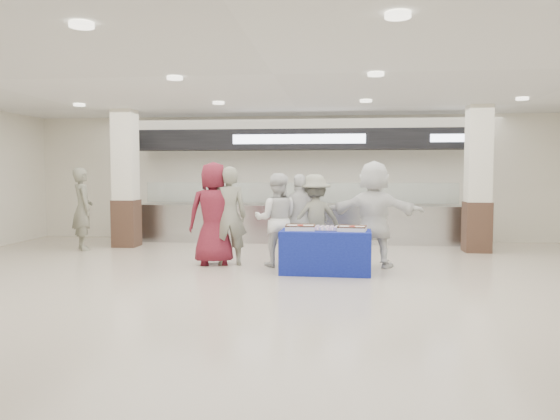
# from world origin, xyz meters

# --- Properties ---
(ground) EXTENTS (14.00, 14.00, 0.00)m
(ground) POSITION_xyz_m (0.00, 0.00, 0.00)
(ground) COLOR beige
(ground) RESTS_ON ground
(serving_line) EXTENTS (8.70, 0.85, 2.80)m
(serving_line) POSITION_xyz_m (0.00, 5.40, 1.16)
(serving_line) COLOR #ADAFB4
(serving_line) RESTS_ON ground
(column_left) EXTENTS (0.55, 0.55, 3.20)m
(column_left) POSITION_xyz_m (-4.00, 4.20, 1.53)
(column_left) COLOR #3A241A
(column_left) RESTS_ON ground
(column_right) EXTENTS (0.55, 0.55, 3.20)m
(column_right) POSITION_xyz_m (4.00, 4.20, 1.53)
(column_right) COLOR #3A241A
(column_right) RESTS_ON ground
(display_table) EXTENTS (1.58, 0.84, 0.75)m
(display_table) POSITION_xyz_m (0.76, 1.29, 0.38)
(display_table) COLOR navy
(display_table) RESTS_ON ground
(sheet_cake_left) EXTENTS (0.52, 0.41, 0.10)m
(sheet_cake_left) POSITION_xyz_m (0.32, 1.28, 0.80)
(sheet_cake_left) COLOR white
(sheet_cake_left) RESTS_ON display_table
(sheet_cake_right) EXTENTS (0.52, 0.43, 0.10)m
(sheet_cake_right) POSITION_xyz_m (1.21, 1.23, 0.80)
(sheet_cake_right) COLOR white
(sheet_cake_right) RESTS_ON display_table
(cupcake_tray) EXTENTS (0.46, 0.37, 0.07)m
(cupcake_tray) POSITION_xyz_m (0.81, 1.30, 0.78)
(cupcake_tray) COLOR #BCBDC2
(cupcake_tray) RESTS_ON display_table
(civilian_maroon) EXTENTS (1.05, 0.79, 1.94)m
(civilian_maroon) POSITION_xyz_m (-1.37, 1.93, 0.97)
(civilian_maroon) COLOR maroon
(civilian_maroon) RESTS_ON ground
(soldier_a) EXTENTS (0.77, 0.60, 1.86)m
(soldier_a) POSITION_xyz_m (-1.08, 1.93, 0.93)
(soldier_a) COLOR slate
(soldier_a) RESTS_ON ground
(chef_tall) EXTENTS (0.87, 0.69, 1.73)m
(chef_tall) POSITION_xyz_m (-0.17, 1.93, 0.87)
(chef_tall) COLOR silver
(chef_tall) RESTS_ON ground
(chef_short) EXTENTS (1.08, 0.67, 1.72)m
(chef_short) POSITION_xyz_m (0.27, 2.10, 0.86)
(chef_short) COLOR silver
(chef_short) RESTS_ON ground
(soldier_b) EXTENTS (1.26, 0.98, 1.71)m
(soldier_b) POSITION_xyz_m (0.52, 2.17, 0.86)
(soldier_b) COLOR slate
(soldier_b) RESTS_ON ground
(civilian_white) EXTENTS (1.88, 0.83, 1.96)m
(civilian_white) POSITION_xyz_m (1.62, 2.01, 0.98)
(civilian_white) COLOR white
(civilian_white) RESTS_ON ground
(soldier_bg) EXTENTS (0.77, 0.81, 1.86)m
(soldier_bg) POSITION_xyz_m (-4.76, 3.56, 0.93)
(soldier_bg) COLOR slate
(soldier_bg) RESTS_ON ground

